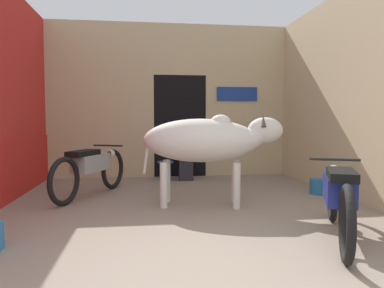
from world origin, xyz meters
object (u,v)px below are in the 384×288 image
at_px(motorcycle_far, 91,168).
at_px(shopkeeper_seated, 185,151).
at_px(bucket, 317,187).
at_px(plastic_stool, 165,170).
at_px(cow, 207,141).
at_px(motorcycle_near, 339,195).

relative_size(motorcycle_far, shopkeeper_seated, 1.70).
bearing_deg(bucket, plastic_stool, 143.46).
height_order(cow, motorcycle_near, cow).
bearing_deg(cow, motorcycle_near, -57.28).
xyz_separation_m(motorcycle_far, bucket, (3.83, -0.33, -0.35)).
height_order(motorcycle_near, plastic_stool, motorcycle_near).
distance_m(cow, bucket, 2.26).
bearing_deg(plastic_stool, bucket, -36.54).
height_order(motorcycle_far, plastic_stool, motorcycle_far).
bearing_deg(motorcycle_far, shopkeeper_seated, 40.97).
relative_size(motorcycle_near, shopkeeper_seated, 1.71).
xyz_separation_m(motorcycle_near, bucket, (0.90, 2.31, -0.34)).
xyz_separation_m(cow, shopkeeper_seated, (-0.05, 2.42, -0.35)).
xyz_separation_m(cow, motorcycle_far, (-1.81, 0.89, -0.49)).
height_order(motorcycle_near, bucket, motorcycle_near).
bearing_deg(motorcycle_near, shopkeeper_seated, 105.68).
bearing_deg(motorcycle_near, motorcycle_far, 137.95).
bearing_deg(plastic_stool, motorcycle_near, -69.05).
xyz_separation_m(motorcycle_near, motorcycle_far, (-2.93, 2.64, 0.01)).
relative_size(cow, plastic_stool, 5.25).
xyz_separation_m(motorcycle_near, plastic_stool, (-1.59, 4.16, -0.25)).
xyz_separation_m(shopkeeper_seated, plastic_stool, (-0.42, -0.00, -0.40)).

